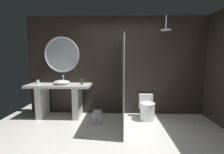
{
  "coord_description": "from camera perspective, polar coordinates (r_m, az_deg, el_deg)",
  "views": [
    {
      "loc": [
        -0.0,
        -2.34,
        1.54
      ],
      "look_at": [
        -0.11,
        0.85,
        1.14
      ],
      "focal_mm": 25.2,
      "sensor_mm": 36.0,
      "label": 1
    }
  ],
  "objects": [
    {
      "name": "vanity_counter",
      "position": [
        4.27,
        -18.43,
        -6.76
      ],
      "size": [
        1.6,
        0.57,
        0.86
      ],
      "color": "silver",
      "rests_on": "ground_plane"
    },
    {
      "name": "ground_plane",
      "position": [
        2.8,
        1.82,
        -26.16
      ],
      "size": [
        5.76,
        5.76,
        0.0
      ],
      "primitive_type": "plane",
      "color": "silver"
    },
    {
      "name": "round_wall_mirror",
      "position": [
        4.41,
        -17.77,
        7.68
      ],
      "size": [
        0.94,
        0.04,
        0.94
      ],
      "color": "#B7B7BC"
    },
    {
      "name": "waste_bin",
      "position": [
        3.75,
        -5.39,
        -14.23
      ],
      "size": [
        0.22,
        0.22,
        0.34
      ],
      "color": "#B7B7BC",
      "rests_on": "ground_plane"
    },
    {
      "name": "rain_shower_head",
      "position": [
        3.95,
        18.94,
        16.19
      ],
      "size": [
        0.23,
        0.23,
        0.35
      ],
      "color": "#B7B7BC"
    },
    {
      "name": "back_wall_panel",
      "position": [
        4.25,
        1.96,
        3.95
      ],
      "size": [
        4.8,
        0.1,
        2.6
      ],
      "primitive_type": "cube",
      "color": "black",
      "rests_on": "ground_plane"
    },
    {
      "name": "toilet",
      "position": [
        4.12,
        12.53,
        -11.05
      ],
      "size": [
        0.37,
        0.52,
        0.59
      ],
      "color": "white",
      "rests_on": "ground_plane"
    },
    {
      "name": "shower_glass_panel",
      "position": [
        3.49,
        3.86,
        -2.14
      ],
      "size": [
        0.02,
        1.5,
        1.95
      ],
      "primitive_type": "cube",
      "color": "silver",
      "rests_on": "ground_plane"
    },
    {
      "name": "tumbler_cup",
      "position": [
        4.48,
        -25.36,
        -1.61
      ],
      "size": [
        0.08,
        0.08,
        0.1
      ],
      "primitive_type": "cylinder",
      "color": "silver",
      "rests_on": "vanity_counter"
    },
    {
      "name": "soap_dispenser",
      "position": [
        4.01,
        -10.87,
        -1.86
      ],
      "size": [
        0.05,
        0.05,
        0.13
      ],
      "color": "#3D3323",
      "rests_on": "vanity_counter"
    },
    {
      "name": "vessel_sink",
      "position": [
        4.16,
        -17.81,
        -1.81
      ],
      "size": [
        0.42,
        0.34,
        0.22
      ],
      "color": "white",
      "rests_on": "vanity_counter"
    }
  ]
}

